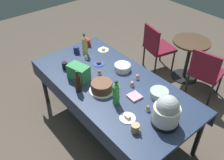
{
  "coord_description": "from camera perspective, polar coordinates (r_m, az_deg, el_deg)",
  "views": [
    {
      "loc": [
        1.78,
        -1.47,
        2.6
      ],
      "look_at": [
        0.0,
        0.0,
        0.8
      ],
      "focal_mm": 38.77,
      "sensor_mm": 36.0,
      "label": 1
    }
  ],
  "objects": [
    {
      "name": "ground",
      "position": [
        3.48,
        0.0,
        -10.45
      ],
      "size": [
        9.0,
        9.0,
        0.0
      ],
      "primitive_type": "plane",
      "color": "brown"
    },
    {
      "name": "potluck_table",
      "position": [
        3.0,
        0.0,
        -1.69
      ],
      "size": [
        2.2,
        1.1,
        0.75
      ],
      "color": "navy",
      "rests_on": "ground"
    },
    {
      "name": "frosted_layer_cake",
      "position": [
        2.82,
        -2.43,
        -1.61
      ],
      "size": [
        0.3,
        0.3,
        0.12
      ],
      "color": "silver",
      "rests_on": "potluck_table"
    },
    {
      "name": "slow_cooker",
      "position": [
        2.43,
        12.75,
        -7.29
      ],
      "size": [
        0.28,
        0.28,
        0.35
      ],
      "color": "black",
      "rests_on": "potluck_table"
    },
    {
      "name": "glass_salad_bowl",
      "position": [
        2.8,
        11.04,
        -3.13
      ],
      "size": [
        0.21,
        0.21,
        0.08
      ],
      "primitive_type": "cylinder",
      "color": "#B2C6BC",
      "rests_on": "potluck_table"
    },
    {
      "name": "ceramic_snack_bowl",
      "position": [
        3.16,
        2.48,
        3.02
      ],
      "size": [
        0.21,
        0.21,
        0.08
      ],
      "primitive_type": "cylinder",
      "color": "silver",
      "rests_on": "potluck_table"
    },
    {
      "name": "dessert_plate_white",
      "position": [
        2.53,
        3.69,
        -8.86
      ],
      "size": [
        0.17,
        0.17,
        0.04
      ],
      "color": "white",
      "rests_on": "potluck_table"
    },
    {
      "name": "dessert_plate_cream",
      "position": [
        3.6,
        -2.07,
        7.18
      ],
      "size": [
        0.16,
        0.16,
        0.05
      ],
      "color": "beige",
      "rests_on": "potluck_table"
    },
    {
      "name": "dessert_plate_cobalt",
      "position": [
        3.29,
        -3.14,
        3.87
      ],
      "size": [
        0.15,
        0.15,
        0.04
      ],
      "color": "#2D4CB2",
      "rests_on": "potluck_table"
    },
    {
      "name": "cupcake_rose",
      "position": [
        3.08,
        -3.0,
        1.78
      ],
      "size": [
        0.05,
        0.05,
        0.07
      ],
      "color": "beige",
      "rests_on": "potluck_table"
    },
    {
      "name": "cupcake_berry",
      "position": [
        3.02,
        5.97,
        0.75
      ],
      "size": [
        0.05,
        0.05,
        0.07
      ],
      "color": "beige",
      "rests_on": "potluck_table"
    },
    {
      "name": "cupcake_mint",
      "position": [
        2.62,
        8.5,
        -6.62
      ],
      "size": [
        0.05,
        0.05,
        0.07
      ],
      "color": "beige",
      "rests_on": "potluck_table"
    },
    {
      "name": "cupcake_vanilla",
      "position": [
        3.4,
        -6.12,
        5.34
      ],
      "size": [
        0.05,
        0.05,
        0.07
      ],
      "color": "beige",
      "rests_on": "potluck_table"
    },
    {
      "name": "cupcake_cocoa",
      "position": [
        2.91,
        4.75,
        -0.93
      ],
      "size": [
        0.05,
        0.05,
        0.07
      ],
      "color": "beige",
      "rests_on": "potluck_table"
    },
    {
      "name": "cupcake_lemon",
      "position": [
        3.22,
        -7.62,
        3.24
      ],
      "size": [
        0.05,
        0.05,
        0.07
      ],
      "color": "beige",
      "rests_on": "potluck_table"
    },
    {
      "name": "soda_bottle_cola",
      "position": [
        2.8,
        -8.06,
        -0.48
      ],
      "size": [
        0.07,
        0.07,
        0.28
      ],
      "color": "#33190F",
      "rests_on": "potluck_table"
    },
    {
      "name": "soda_bottle_ginger_ale",
      "position": [
        3.45,
        -6.45,
        8.22
      ],
      "size": [
        0.08,
        0.08,
        0.32
      ],
      "color": "gold",
      "rests_on": "potluck_table"
    },
    {
      "name": "soda_bottle_lime_soda",
      "position": [
        2.6,
        0.98,
        -3.11
      ],
      "size": [
        0.08,
        0.08,
        0.31
      ],
      "color": "green",
      "rests_on": "potluck_table"
    },
    {
      "name": "coffee_mug_navy",
      "position": [
        3.56,
        -8.38,
        7.07
      ],
      "size": [
        0.13,
        0.08,
        0.1
      ],
      "color": "navy",
      "rests_on": "potluck_table"
    },
    {
      "name": "coffee_mug_red",
      "position": [
        3.72,
        -5.75,
        8.83
      ],
      "size": [
        0.13,
        0.08,
        0.1
      ],
      "color": "#B2231E",
      "rests_on": "potluck_table"
    },
    {
      "name": "coffee_mug_black",
      "position": [
        3.23,
        -11.03,
        3.35
      ],
      "size": [
        0.12,
        0.07,
        0.1
      ],
      "color": "black",
      "rests_on": "potluck_table"
    },
    {
      "name": "coffee_mug_tan",
      "position": [
        2.4,
        5.56,
        -11.24
      ],
      "size": [
        0.13,
        0.09,
        0.09
      ],
      "color": "tan",
      "rests_on": "potluck_table"
    },
    {
      "name": "soda_carton",
      "position": [
        2.99,
        -7.86,
        1.72
      ],
      "size": [
        0.29,
        0.22,
        0.2
      ],
      "primitive_type": "cube",
      "rotation": [
        0.0,
        0.0,
        0.27
      ],
      "color": "#338C4C",
      "rests_on": "potluck_table"
    },
    {
      "name": "paper_napkin_stack",
      "position": [
        2.77,
        5.33,
        -3.89
      ],
      "size": [
        0.15,
        0.15,
        0.02
      ],
      "primitive_type": "cube",
      "rotation": [
        0.0,
        0.0,
        -0.07
      ],
      "color": "pink",
      "rests_on": "potluck_table"
    },
    {
      "name": "maroon_chair_left",
      "position": [
        4.31,
        10.47,
        8.02
      ],
      "size": [
        0.53,
        0.53,
        0.85
      ],
      "color": "maroon",
      "rests_on": "ground"
    },
    {
      "name": "maroon_chair_right",
      "position": [
        3.87,
        21.23,
        2.0
      ],
      "size": [
        0.51,
        0.51,
        0.85
      ],
      "color": "maroon",
      "rests_on": "ground"
    },
    {
      "name": "round_cafe_table",
      "position": [
        4.21,
        17.75,
        6.1
      ],
      "size": [
        0.6,
        0.6,
        0.72
      ],
      "color": "#473323",
      "rests_on": "ground"
    }
  ]
}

